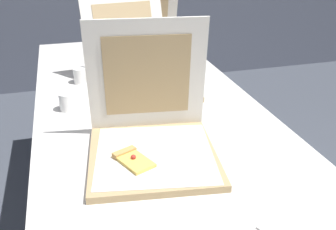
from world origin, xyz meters
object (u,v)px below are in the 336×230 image
object	(u,v)px
table	(152,122)
pizza_box_front	(151,138)
cup_white_mid	(67,102)
pizza_box_back	(146,48)
pizza_box_middle	(140,77)
cup_white_far	(80,76)

from	to	relation	value
table	pizza_box_front	world-z (taller)	pizza_box_front
cup_white_mid	pizza_box_front	bearing A→B (deg)	-59.34
table	pizza_box_back	distance (m)	0.70
pizza_box_back	pizza_box_middle	bearing A→B (deg)	-101.76
table	cup_white_mid	distance (m)	0.34
pizza_box_back	cup_white_far	size ratio (longest dim) A/B	6.00
cup_white_mid	cup_white_far	bearing A→B (deg)	76.17
pizza_box_middle	cup_white_mid	xyz separation A→B (m)	(-0.32, -0.15, -0.02)
pizza_box_back	cup_white_mid	bearing A→B (deg)	-123.15
table	pizza_box_front	distance (m)	0.33
pizza_box_middle	cup_white_far	distance (m)	0.29
pizza_box_middle	cup_white_far	size ratio (longest dim) A/B	7.81
pizza_box_back	cup_white_mid	distance (m)	0.73
cup_white_far	pizza_box_middle	bearing A→B (deg)	-29.78
table	pizza_box_front	xyz separation A→B (m)	(-0.07, -0.31, 0.10)
pizza_box_front	cup_white_mid	xyz separation A→B (m)	(-0.24, 0.41, -0.02)
pizza_box_back	cup_white_mid	xyz separation A→B (m)	(-0.45, -0.58, -0.02)
table	pizza_box_middle	size ratio (longest dim) A/B	4.07
table	pizza_box_middle	distance (m)	0.27
pizza_box_back	pizza_box_front	bearing A→B (deg)	-97.15
pizza_box_back	cup_white_far	world-z (taller)	pizza_box_back
table	pizza_box_front	size ratio (longest dim) A/B	5.06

